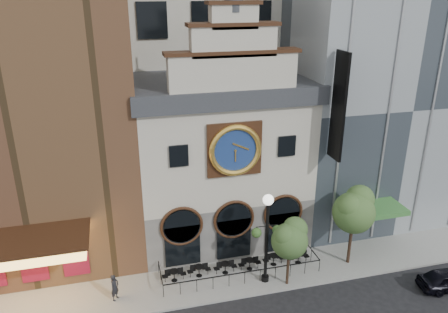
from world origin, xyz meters
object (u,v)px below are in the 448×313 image
bistro_2 (225,267)px  bistro_1 (199,270)px  tree_right (354,209)px  lamppost (267,229)px  bistro_3 (250,263)px  bistro_0 (174,275)px  bistro_5 (298,257)px  pedestrian (115,287)px  bistro_4 (274,259)px  tree_left (290,238)px

bistro_2 → bistro_1: bearing=176.2°
tree_right → lamppost: bearing=-175.3°
bistro_1 → bistro_3: (3.51, -0.13, 0.00)m
bistro_0 → bistro_3: size_ratio=1.00×
bistro_3 → lamppost: lamppost is taller
bistro_5 → bistro_3: bearing=177.8°
pedestrian → tree_right: tree_right is taller
bistro_2 → bistro_5: (5.26, -0.15, 0.00)m
bistro_1 → bistro_2: size_ratio=1.00×
bistro_3 → bistro_2: bearing=179.7°
bistro_2 → pedestrian: size_ratio=0.89×
bistro_0 → tree_right: size_ratio=0.28×
bistro_3 → bistro_4: size_ratio=1.00×
lamppost → tree_left: lamppost is taller
bistro_5 → tree_left: (-1.59, -1.91, 2.95)m
bistro_3 → pedestrian: bearing=-174.5°
bistro_0 → pedestrian: bearing=-166.7°
bistro_4 → bistro_3: bearing=-177.2°
lamppost → tree_right: (6.40, 0.52, 0.29)m
lamppost → bistro_3: bearing=114.8°
tree_right → bistro_2: bearing=174.0°
bistro_3 → tree_left: 4.08m
bistro_1 → pedestrian: 5.58m
bistro_1 → bistro_2: 1.79m
tree_right → bistro_4: bearing=169.3°
bistro_3 → bistro_5: size_ratio=1.00×
bistro_2 → bistro_4: bearing=1.3°
bistro_0 → bistro_1: (1.69, 0.09, 0.00)m
bistro_5 → pedestrian: bearing=-176.7°
bistro_5 → tree_right: tree_right is taller
bistro_3 → bistro_4: bearing=2.8°
tree_left → tree_right: bearing=12.8°
bistro_4 → tree_right: (5.23, -0.99, 3.72)m
pedestrian → tree_left: (10.93, -1.19, 2.53)m
bistro_0 → pedestrian: 3.92m
tree_left → tree_right: (5.07, 1.15, 0.77)m
bistro_0 → bistro_5: (8.73, -0.17, 0.00)m
bistro_5 → tree_right: bearing=-12.4°
bistro_2 → pedestrian: 7.32m
bistro_1 → lamppost: bearing=-20.6°
tree_left → bistro_2: bearing=150.7°
bistro_0 → tree_right: bearing=-4.4°
bistro_2 → tree_right: 9.54m
bistro_3 → lamppost: (0.61, -1.42, 3.43)m
tree_left → bistro_4: bearing=94.3°
bistro_0 → bistro_3: bearing=-0.4°
bistro_2 → tree_left: bearing=-29.3°
bistro_4 → bistro_5: same height
bistro_4 → pedestrian: (-10.77, -0.95, 0.42)m
bistro_0 → tree_left: bearing=-16.3°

